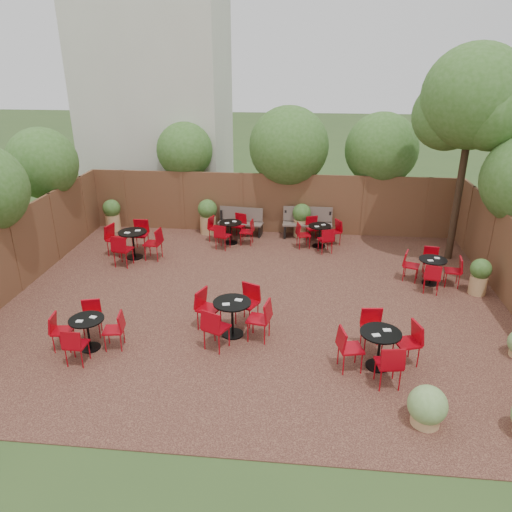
# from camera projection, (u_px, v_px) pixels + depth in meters

# --- Properties ---
(ground) EXTENTS (80.00, 80.00, 0.00)m
(ground) POSITION_uv_depth(u_px,v_px,m) (256.00, 302.00, 11.90)
(ground) COLOR #354F23
(ground) RESTS_ON ground
(courtyard_paving) EXTENTS (12.00, 10.00, 0.02)m
(courtyard_paving) POSITION_uv_depth(u_px,v_px,m) (256.00, 301.00, 11.90)
(courtyard_paving) COLOR #341815
(courtyard_paving) RESTS_ON ground
(fence_back) EXTENTS (12.00, 0.08, 2.00)m
(fence_back) POSITION_uv_depth(u_px,v_px,m) (271.00, 204.00, 16.10)
(fence_back) COLOR brown
(fence_back) RESTS_ON ground
(fence_left) EXTENTS (0.08, 10.00, 2.00)m
(fence_left) POSITION_uv_depth(u_px,v_px,m) (15.00, 254.00, 12.09)
(fence_left) COLOR brown
(fence_left) RESTS_ON ground
(neighbour_building) EXTENTS (5.00, 4.00, 8.00)m
(neighbour_building) POSITION_uv_depth(u_px,v_px,m) (158.00, 99.00, 18.12)
(neighbour_building) COLOR beige
(neighbour_building) RESTS_ON ground
(overhang_foliage) EXTENTS (15.66, 10.67, 2.60)m
(overhang_foliage) POSITION_uv_depth(u_px,v_px,m) (226.00, 166.00, 13.54)
(overhang_foliage) COLOR #335D1E
(overhang_foliage) RESTS_ON ground
(courtyard_tree) EXTENTS (2.83, 2.74, 5.89)m
(courtyard_tree) POSITION_uv_depth(u_px,v_px,m) (473.00, 104.00, 12.71)
(courtyard_tree) COLOR black
(courtyard_tree) RESTS_ON courtyard_paving
(park_bench_left) EXTENTS (1.50, 0.64, 0.90)m
(park_bench_left) POSITION_uv_depth(u_px,v_px,m) (241.00, 221.00, 16.05)
(park_bench_left) COLOR brown
(park_bench_left) RESTS_ON courtyard_paving
(park_bench_right) EXTENTS (1.59, 0.51, 0.98)m
(park_bench_right) POSITION_uv_depth(u_px,v_px,m) (307.00, 222.00, 15.83)
(park_bench_right) COLOR brown
(park_bench_right) RESTS_ON courtyard_paving
(bistro_tables) EXTENTS (9.84, 7.76, 0.94)m
(bistro_tables) POSITION_uv_depth(u_px,v_px,m) (251.00, 275.00, 12.27)
(bistro_tables) COLOR black
(bistro_tables) RESTS_ON courtyard_paving
(planters) EXTENTS (11.36, 4.27, 1.15)m
(planters) POSITION_uv_depth(u_px,v_px,m) (243.00, 224.00, 15.46)
(planters) COLOR tan
(planters) RESTS_ON courtyard_paving
(low_shrubs) EXTENTS (2.86, 2.83, 0.69)m
(low_shrubs) POSITION_uv_depth(u_px,v_px,m) (487.00, 394.00, 8.18)
(low_shrubs) COLOR tan
(low_shrubs) RESTS_ON courtyard_paving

